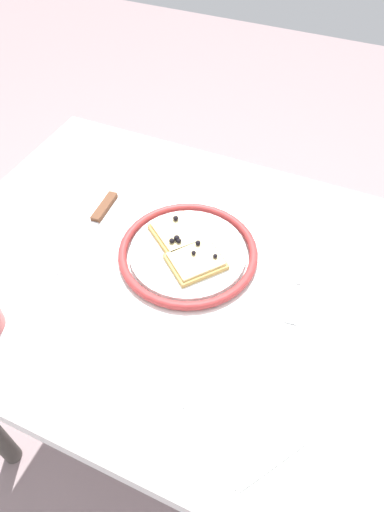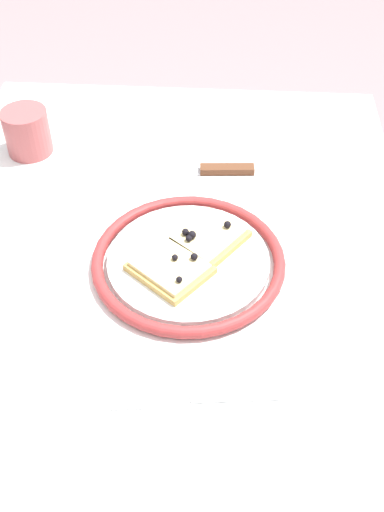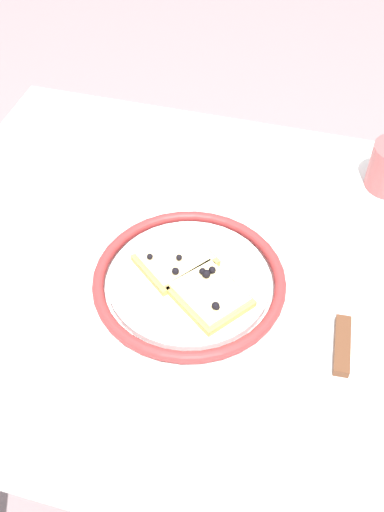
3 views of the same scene
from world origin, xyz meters
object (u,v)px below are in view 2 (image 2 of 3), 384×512
fork (196,398)px  pizza_slice_far (208,237)px  cup (27,132)px  pizza_slice_near (170,267)px  knife (208,170)px  dining_table (165,298)px  plate (188,261)px

fork → pizza_slice_far: bearing=-0.3°
cup → pizza_slice_near: bearing=-136.6°
pizza_slice_far → cup: size_ratio=1.66×
pizza_slice_near → knife: (0.25, -0.04, -0.02)m
dining_table → cup: (0.23, 0.25, 0.14)m
dining_table → pizza_slice_far: bearing=-80.9°
pizza_slice_far → cup: 0.39m
pizza_slice_far → dining_table: bearing=99.1°
pizza_slice_near → fork: pizza_slice_near is taller
knife → pizza_slice_far: bearing=-177.0°
fork → plate: bearing=6.5°
pizza_slice_near → fork: bearing=-165.9°
knife → fork: size_ratio=1.19×
pizza_slice_near → fork: 0.20m
dining_table → pizza_slice_near: bearing=-162.3°
dining_table → fork: 0.27m
dining_table → knife: knife is taller
dining_table → pizza_slice_near: size_ratio=7.14×
plate → knife: bearing=-4.4°
fork → cup: (0.48, 0.32, 0.04)m
dining_table → pizza_slice_near: 0.14m
dining_table → fork: fork is taller
plate → fork: (-0.22, -0.02, -0.01)m
plate → cup: 0.39m
knife → fork: (-0.43, -0.01, -0.00)m
plate → cup: (0.26, 0.29, 0.03)m
dining_table → knife: (0.19, -0.06, 0.11)m
plate → pizza_slice_far: (0.04, -0.03, 0.01)m
pizza_slice_far → fork: pizza_slice_far is taller
plate → knife: plate is taller
fork → dining_table: bearing=14.9°
plate → fork: plate is taller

